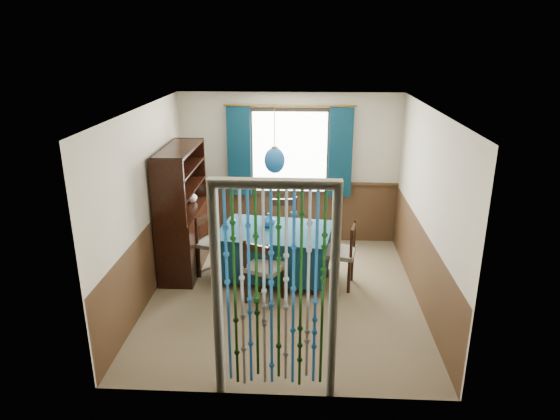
# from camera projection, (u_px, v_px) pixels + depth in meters

# --- Properties ---
(floor) EXTENTS (4.00, 4.00, 0.00)m
(floor) POSITION_uv_depth(u_px,v_px,m) (284.00, 295.00, 6.78)
(floor) COLOR brown
(floor) RESTS_ON ground
(ceiling) EXTENTS (4.00, 4.00, 0.00)m
(ceiling) POSITION_uv_depth(u_px,v_px,m) (285.00, 109.00, 5.96)
(ceiling) COLOR silver
(ceiling) RESTS_ON ground
(wall_back) EXTENTS (3.60, 0.00, 3.60)m
(wall_back) POSITION_uv_depth(u_px,v_px,m) (290.00, 169.00, 8.26)
(wall_back) COLOR beige
(wall_back) RESTS_ON ground
(wall_front) EXTENTS (3.60, 0.00, 3.60)m
(wall_front) POSITION_uv_depth(u_px,v_px,m) (275.00, 280.00, 4.49)
(wall_front) COLOR beige
(wall_front) RESTS_ON ground
(wall_left) EXTENTS (0.00, 4.00, 4.00)m
(wall_left) POSITION_uv_depth(u_px,v_px,m) (146.00, 206.00, 6.46)
(wall_left) COLOR beige
(wall_left) RESTS_ON ground
(wall_right) EXTENTS (0.00, 4.00, 4.00)m
(wall_right) POSITION_uv_depth(u_px,v_px,m) (427.00, 211.00, 6.28)
(wall_right) COLOR beige
(wall_right) RESTS_ON ground
(wainscot_back) EXTENTS (3.60, 0.00, 3.60)m
(wainscot_back) POSITION_uv_depth(u_px,v_px,m) (289.00, 212.00, 8.49)
(wainscot_back) COLOR #432C19
(wainscot_back) RESTS_ON ground
(wainscot_front) EXTENTS (3.60, 0.00, 3.60)m
(wainscot_front) POSITION_uv_depth(u_px,v_px,m) (275.00, 350.00, 4.75)
(wainscot_front) COLOR #432C19
(wainscot_front) RESTS_ON ground
(wainscot_left) EXTENTS (0.00, 4.00, 4.00)m
(wainscot_left) POSITION_uv_depth(u_px,v_px,m) (152.00, 259.00, 6.71)
(wainscot_left) COLOR #432C19
(wainscot_left) RESTS_ON ground
(wainscot_right) EXTENTS (0.00, 4.00, 4.00)m
(wainscot_right) POSITION_uv_depth(u_px,v_px,m) (420.00, 265.00, 6.53)
(wainscot_right) COLOR #432C19
(wainscot_right) RESTS_ON ground
(window) EXTENTS (1.32, 0.12, 1.42)m
(window) POSITION_uv_depth(u_px,v_px,m) (290.00, 152.00, 8.11)
(window) COLOR black
(window) RESTS_ON wall_back
(doorway) EXTENTS (1.16, 0.12, 2.18)m
(doorway) POSITION_uv_depth(u_px,v_px,m) (275.00, 297.00, 4.61)
(doorway) COLOR silver
(doorway) RESTS_ON ground
(dining_table) EXTENTS (1.69, 1.29, 0.75)m
(dining_table) POSITION_uv_depth(u_px,v_px,m) (275.00, 250.00, 7.13)
(dining_table) COLOR #0B293A
(dining_table) RESTS_ON floor
(chair_near) EXTENTS (0.58, 0.57, 0.90)m
(chair_near) POSITION_uv_depth(u_px,v_px,m) (264.00, 269.00, 6.47)
(chair_near) COLOR black
(chair_near) RESTS_ON floor
(chair_far) EXTENTS (0.50, 0.48, 0.96)m
(chair_far) POSITION_uv_depth(u_px,v_px,m) (283.00, 228.00, 7.77)
(chair_far) COLOR black
(chair_far) RESTS_ON floor
(chair_left) EXTENTS (0.57, 0.58, 0.92)m
(chair_left) POSITION_uv_depth(u_px,v_px,m) (214.00, 243.00, 7.24)
(chair_left) COLOR black
(chair_left) RESTS_ON floor
(chair_right) EXTENTS (0.52, 0.54, 0.93)m
(chair_right) POSITION_uv_depth(u_px,v_px,m) (341.00, 253.00, 6.90)
(chair_right) COLOR black
(chair_right) RESTS_ON floor
(sideboard) EXTENTS (0.50, 1.42, 1.85)m
(sideboard) POSITION_uv_depth(u_px,v_px,m) (183.00, 228.00, 7.40)
(sideboard) COLOR black
(sideboard) RESTS_ON floor
(pendant_lamp) EXTENTS (0.28, 0.28, 0.92)m
(pendant_lamp) POSITION_uv_depth(u_px,v_px,m) (275.00, 160.00, 6.70)
(pendant_lamp) COLOR olive
(pendant_lamp) RESTS_ON ceiling
(vase_table) EXTENTS (0.20, 0.20, 0.18)m
(vase_table) POSITION_uv_depth(u_px,v_px,m) (269.00, 220.00, 7.14)
(vase_table) COLOR #155496
(vase_table) RESTS_ON dining_table
(bowl_shelf) EXTENTS (0.26, 0.26, 0.05)m
(bowl_shelf) POSITION_uv_depth(u_px,v_px,m) (179.00, 193.00, 6.85)
(bowl_shelf) COLOR beige
(bowl_shelf) RESTS_ON sideboard
(vase_sideboard) EXTENTS (0.23, 0.23, 0.20)m
(vase_sideboard) POSITION_uv_depth(u_px,v_px,m) (191.00, 196.00, 7.62)
(vase_sideboard) COLOR beige
(vase_sideboard) RESTS_ON sideboard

